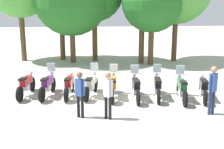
{
  "coord_description": "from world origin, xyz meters",
  "views": [
    {
      "loc": [
        -1.18,
        -12.05,
        3.95
      ],
      "look_at": [
        0.0,
        0.5,
        0.9
      ],
      "focal_mm": 47.1,
      "sensor_mm": 36.0,
      "label": 1
    }
  ],
  "objects_px": {
    "motorcycle_4": "(113,86)",
    "person_1": "(108,92)",
    "motorcycle_7": "(182,88)",
    "motorcycle_3": "(91,84)",
    "person_2": "(213,86)",
    "tree_5": "(152,2)",
    "motorcycle_5": "(136,87)",
    "person_0": "(80,91)",
    "motorcycle_6": "(157,86)",
    "motorcycle_1": "(48,85)",
    "motorcycle_0": "(26,85)",
    "motorcycle_8": "(203,88)",
    "motorcycle_2": "(69,85)"
  },
  "relations": [
    {
      "from": "motorcycle_0",
      "to": "motorcycle_6",
      "type": "distance_m",
      "value": 5.71
    },
    {
      "from": "motorcycle_0",
      "to": "motorcycle_2",
      "type": "distance_m",
      "value": 1.9
    },
    {
      "from": "motorcycle_3",
      "to": "person_2",
      "type": "relative_size",
      "value": 1.19
    },
    {
      "from": "person_0",
      "to": "tree_5",
      "type": "xyz_separation_m",
      "value": [
        4.56,
        9.09,
        3.08
      ]
    },
    {
      "from": "motorcycle_8",
      "to": "motorcycle_6",
      "type": "bearing_deg",
      "value": 94.94
    },
    {
      "from": "motorcycle_7",
      "to": "motorcycle_3",
      "type": "bearing_deg",
      "value": 85.2
    },
    {
      "from": "motorcycle_7",
      "to": "person_0",
      "type": "height_order",
      "value": "person_0"
    },
    {
      "from": "motorcycle_1",
      "to": "tree_5",
      "type": "xyz_separation_m",
      "value": [
        6.01,
        6.45,
        3.54
      ]
    },
    {
      "from": "motorcycle_0",
      "to": "person_1",
      "type": "relative_size",
      "value": 1.29
    },
    {
      "from": "motorcycle_8",
      "to": "tree_5",
      "type": "bearing_deg",
      "value": 20.32
    },
    {
      "from": "motorcycle_1",
      "to": "motorcycle_6",
      "type": "xyz_separation_m",
      "value": [
        4.71,
        -0.68,
        0.0
      ]
    },
    {
      "from": "motorcycle_6",
      "to": "motorcycle_3",
      "type": "bearing_deg",
      "value": 89.56
    },
    {
      "from": "motorcycle_4",
      "to": "motorcycle_7",
      "type": "bearing_deg",
      "value": -94.3
    },
    {
      "from": "person_1",
      "to": "person_2",
      "type": "bearing_deg",
      "value": -48.74
    },
    {
      "from": "motorcycle_7",
      "to": "motorcycle_6",
      "type": "bearing_deg",
      "value": 76.54
    },
    {
      "from": "motorcycle_0",
      "to": "tree_5",
      "type": "height_order",
      "value": "tree_5"
    },
    {
      "from": "motorcycle_0",
      "to": "motorcycle_3",
      "type": "height_order",
      "value": "motorcycle_3"
    },
    {
      "from": "motorcycle_1",
      "to": "tree_5",
      "type": "distance_m",
      "value": 9.49
    },
    {
      "from": "motorcycle_4",
      "to": "tree_5",
      "type": "distance_m",
      "value": 8.4
    },
    {
      "from": "person_1",
      "to": "tree_5",
      "type": "xyz_separation_m",
      "value": [
        3.6,
        9.31,
        3.07
      ]
    },
    {
      "from": "motorcycle_7",
      "to": "motorcycle_2",
      "type": "bearing_deg",
      "value": 87.21
    },
    {
      "from": "motorcycle_7",
      "to": "person_0",
      "type": "distance_m",
      "value": 4.51
    },
    {
      "from": "motorcycle_2",
      "to": "motorcycle_3",
      "type": "bearing_deg",
      "value": -86.44
    },
    {
      "from": "motorcycle_4",
      "to": "person_1",
      "type": "relative_size",
      "value": 1.29
    },
    {
      "from": "motorcycle_8",
      "to": "tree_5",
      "type": "xyz_separation_m",
      "value": [
        -0.58,
        7.49,
        3.55
      ]
    },
    {
      "from": "motorcycle_0",
      "to": "motorcycle_6",
      "type": "xyz_separation_m",
      "value": [
        5.65,
        -0.81,
        0.01
      ]
    },
    {
      "from": "motorcycle_6",
      "to": "person_1",
      "type": "xyz_separation_m",
      "value": [
        -2.3,
        -2.18,
        0.47
      ]
    },
    {
      "from": "motorcycle_0",
      "to": "motorcycle_2",
      "type": "xyz_separation_m",
      "value": [
        1.88,
        -0.23,
        0.0
      ]
    },
    {
      "from": "motorcycle_6",
      "to": "motorcycle_1",
      "type": "bearing_deg",
      "value": 91.88
    },
    {
      "from": "motorcycle_6",
      "to": "person_2",
      "type": "height_order",
      "value": "person_2"
    },
    {
      "from": "motorcycle_1",
      "to": "motorcycle_5",
      "type": "relative_size",
      "value": 0.99
    },
    {
      "from": "person_0",
      "to": "motorcycle_5",
      "type": "bearing_deg",
      "value": 163.41
    },
    {
      "from": "motorcycle_4",
      "to": "person_2",
      "type": "xyz_separation_m",
      "value": [
        3.37,
        -2.29,
        0.55
      ]
    },
    {
      "from": "motorcycle_0",
      "to": "tree_5",
      "type": "distance_m",
      "value": 10.04
    },
    {
      "from": "motorcycle_5",
      "to": "motorcycle_4",
      "type": "bearing_deg",
      "value": 78.09
    },
    {
      "from": "person_0",
      "to": "motorcycle_7",
      "type": "bearing_deg",
      "value": 144.6
    },
    {
      "from": "motorcycle_5",
      "to": "person_0",
      "type": "height_order",
      "value": "person_0"
    },
    {
      "from": "motorcycle_5",
      "to": "motorcycle_6",
      "type": "relative_size",
      "value": 1.01
    },
    {
      "from": "motorcycle_0",
      "to": "motorcycle_8",
      "type": "distance_m",
      "value": 7.62
    },
    {
      "from": "motorcycle_0",
      "to": "motorcycle_7",
      "type": "bearing_deg",
      "value": -91.0
    },
    {
      "from": "motorcycle_4",
      "to": "person_2",
      "type": "relative_size",
      "value": 1.22
    },
    {
      "from": "motorcycle_5",
      "to": "person_0",
      "type": "bearing_deg",
      "value": 132.88
    },
    {
      "from": "person_0",
      "to": "person_2",
      "type": "bearing_deg",
      "value": 122.45
    },
    {
      "from": "motorcycle_4",
      "to": "motorcycle_5",
      "type": "relative_size",
      "value": 1.0
    },
    {
      "from": "motorcycle_8",
      "to": "person_1",
      "type": "relative_size",
      "value": 1.26
    },
    {
      "from": "motorcycle_4",
      "to": "motorcycle_5",
      "type": "xyz_separation_m",
      "value": [
        0.94,
        -0.26,
        0.0
      ]
    },
    {
      "from": "tree_5",
      "to": "motorcycle_2",
      "type": "bearing_deg",
      "value": -127.76
    },
    {
      "from": "motorcycle_0",
      "to": "motorcycle_4",
      "type": "distance_m",
      "value": 3.82
    },
    {
      "from": "person_2",
      "to": "tree_5",
      "type": "distance_m",
      "value": 9.69
    },
    {
      "from": "motorcycle_4",
      "to": "motorcycle_6",
      "type": "height_order",
      "value": "same"
    }
  ]
}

